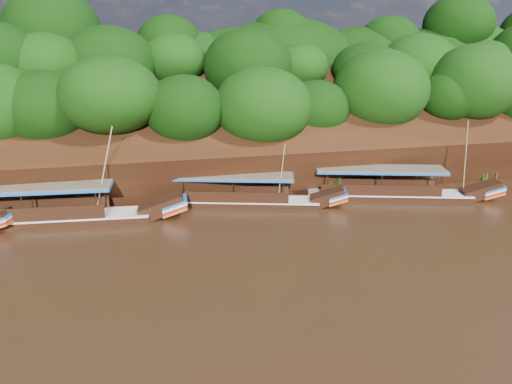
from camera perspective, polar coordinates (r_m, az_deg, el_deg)
ground at (r=29.70m, az=4.64°, el=-6.19°), size 160.00×160.00×0.00m
riverbank at (r=50.32m, az=-3.73°, el=5.62°), size 120.00×30.06×19.40m
boat_0 at (r=39.94m, az=15.97°, el=0.07°), size 14.59×6.23×6.67m
boat_1 at (r=36.83m, az=-0.40°, el=-0.70°), size 13.07×5.64×5.21m
boat_2 at (r=35.81m, az=-21.91°, el=-2.33°), size 16.64×3.82×6.82m
reeds at (r=37.50m, az=-3.65°, el=0.12°), size 50.29×2.20×2.09m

